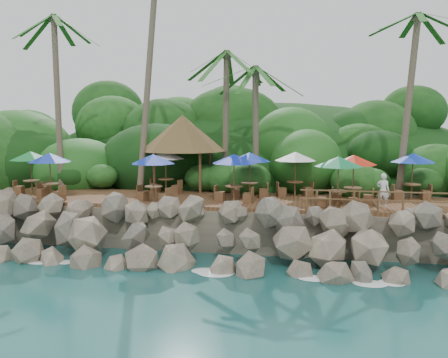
# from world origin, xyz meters

# --- Properties ---
(ground) EXTENTS (140.00, 140.00, 0.00)m
(ground) POSITION_xyz_m (0.00, 0.00, 0.00)
(ground) COLOR #19514F
(ground) RESTS_ON ground
(land_base) EXTENTS (32.00, 25.20, 2.10)m
(land_base) POSITION_xyz_m (0.00, 16.00, 1.05)
(land_base) COLOR gray
(land_base) RESTS_ON ground
(jungle_hill) EXTENTS (44.80, 28.00, 15.40)m
(jungle_hill) POSITION_xyz_m (0.00, 23.50, 0.00)
(jungle_hill) COLOR #143811
(jungle_hill) RESTS_ON ground
(seawall) EXTENTS (29.00, 4.00, 2.30)m
(seawall) POSITION_xyz_m (0.00, 2.00, 1.15)
(seawall) COLOR gray
(seawall) RESTS_ON ground
(terrace) EXTENTS (26.00, 5.00, 0.20)m
(terrace) POSITION_xyz_m (0.00, 6.00, 2.20)
(terrace) COLOR brown
(terrace) RESTS_ON land_base
(jungle_foliage) EXTENTS (44.00, 16.00, 12.00)m
(jungle_foliage) POSITION_xyz_m (0.00, 15.00, 0.00)
(jungle_foliage) COLOR #143811
(jungle_foliage) RESTS_ON ground
(foam_line) EXTENTS (25.20, 0.80, 0.06)m
(foam_line) POSITION_xyz_m (0.00, 0.30, 0.03)
(foam_line) COLOR white
(foam_line) RESTS_ON ground
(palms) EXTENTS (31.69, 7.18, 14.80)m
(palms) POSITION_xyz_m (1.61, 8.69, 11.99)
(palms) COLOR brown
(palms) RESTS_ON ground
(palapa) EXTENTS (5.35, 5.35, 4.60)m
(palapa) POSITION_xyz_m (-3.14, 9.20, 5.79)
(palapa) COLOR brown
(palapa) RESTS_ON ground
(dining_clusters) EXTENTS (23.44, 5.52, 2.52)m
(dining_clusters) POSITION_xyz_m (0.08, 5.91, 4.39)
(dining_clusters) COLOR brown
(dining_clusters) RESTS_ON terrace
(railing) EXTENTS (7.20, 0.10, 1.00)m
(railing) POSITION_xyz_m (7.72, 3.65, 2.91)
(railing) COLOR brown
(railing) RESTS_ON terrace
(waiter) EXTENTS (0.70, 0.54, 1.70)m
(waiter) POSITION_xyz_m (8.09, 4.82, 3.15)
(waiter) COLOR white
(waiter) RESTS_ON terrace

